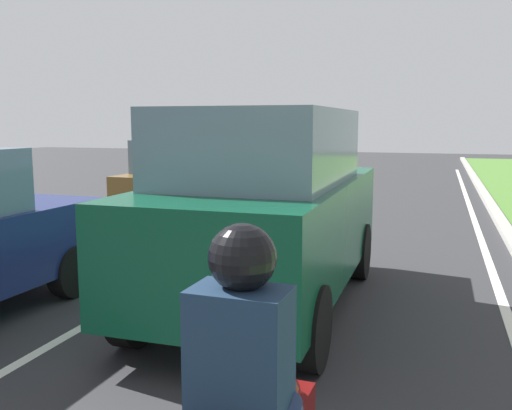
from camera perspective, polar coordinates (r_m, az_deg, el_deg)
name	(u,v)px	position (r m, az deg, el deg)	size (l,w,h in m)	color
ground_plane	(294,227)	(11.59, 3.85, -2.23)	(60.00, 60.00, 0.00)	#2D2D30
lane_line_center	(261,225)	(11.77, 0.55, -2.03)	(0.12, 32.00, 0.01)	silver
lane_line_right_edge	(480,238)	(11.27, 21.91, -3.11)	(0.12, 32.00, 0.01)	silver
curb_right	(510,236)	(11.31, 24.45, -2.93)	(0.24, 48.00, 0.12)	#9E9B93
car_suv_ahead	(266,208)	(6.37, 1.03, -0.34)	(1.97, 4.50, 2.28)	#0C472D
car_hatchback_far	(187,181)	(12.28, -7.05, 2.49)	(1.83, 3.75, 1.78)	brown
rider_person	(243,355)	(2.38, -1.36, -15.01)	(0.51, 0.41, 1.16)	#192D47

